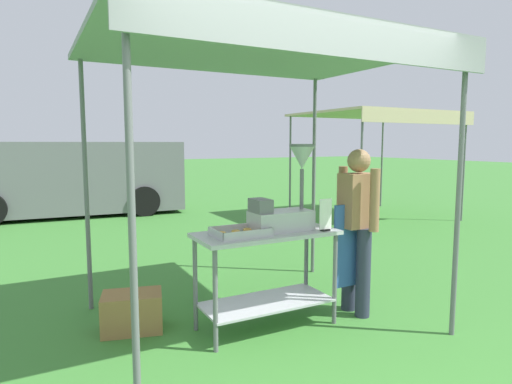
{
  "coord_description": "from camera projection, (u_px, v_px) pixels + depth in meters",
  "views": [
    {
      "loc": [
        -1.71,
        -1.96,
        1.67
      ],
      "look_at": [
        0.14,
        1.56,
        1.22
      ],
      "focal_mm": 30.44,
      "sensor_mm": 36.0,
      "label": 1
    }
  ],
  "objects": [
    {
      "name": "menu_sign",
      "position": [
        326.0,
        217.0,
        3.89
      ],
      "size": [
        0.13,
        0.05,
        0.29
      ],
      "color": "black",
      "rests_on": "donut_cart"
    },
    {
      "name": "neighbour_tent",
      "position": [
        376.0,
        116.0,
        9.46
      ],
      "size": [
        3.03,
        2.62,
        2.32
      ],
      "color": "slate",
      "rests_on": "ground"
    },
    {
      "name": "ground_plane",
      "position": [
        137.0,
        234.0,
        7.97
      ],
      "size": [
        70.0,
        70.0,
        0.0
      ],
      "primitive_type": "plane",
      "color": "#3D7F33"
    },
    {
      "name": "stall_canopy",
      "position": [
        261.0,
        57.0,
        3.78
      ],
      "size": [
        2.92,
        2.3,
        2.51
      ],
      "color": "slate",
      "rests_on": "ground"
    },
    {
      "name": "vendor",
      "position": [
        357.0,
        223.0,
        4.18
      ],
      "size": [
        0.45,
        0.53,
        1.61
      ],
      "color": "#2D3347",
      "rests_on": "ground"
    },
    {
      "name": "donut_tray",
      "position": [
        240.0,
        233.0,
        3.69
      ],
      "size": [
        0.47,
        0.32,
        0.07
      ],
      "color": "#B7B7BC",
      "rests_on": "donut_cart"
    },
    {
      "name": "donut_fryer",
      "position": [
        285.0,
        202.0,
        3.91
      ],
      "size": [
        0.62,
        0.28,
        0.78
      ],
      "color": "#B7B7BC",
      "rests_on": "donut_cart"
    },
    {
      "name": "donut_cart",
      "position": [
        266.0,
        259.0,
        3.89
      ],
      "size": [
        1.28,
        0.56,
        0.88
      ],
      "color": "#B7B7BC",
      "rests_on": "ground"
    },
    {
      "name": "supply_crate",
      "position": [
        132.0,
        312.0,
        3.86
      ],
      "size": [
        0.59,
        0.46,
        0.34
      ],
      "color": "olive",
      "rests_on": "ground"
    },
    {
      "name": "van_grey",
      "position": [
        69.0,
        177.0,
        10.11
      ],
      "size": [
        5.09,
        2.36,
        1.69
      ],
      "color": "slate",
      "rests_on": "ground"
    }
  ]
}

